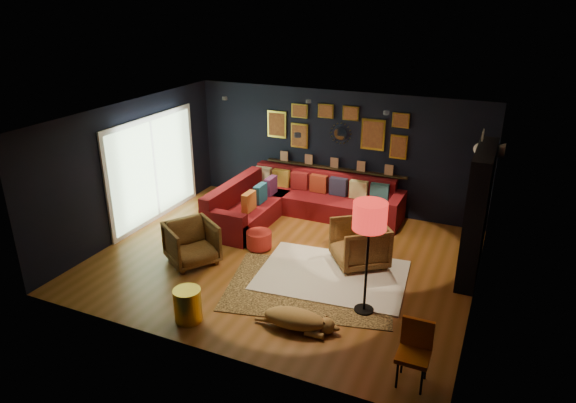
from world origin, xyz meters
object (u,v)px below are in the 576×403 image
at_px(armchair_right, 359,242).
at_px(orange_chair, 415,347).
at_px(floor_lamp, 370,220).
at_px(dog, 295,315).
at_px(gold_stool, 188,305).
at_px(sectional, 293,203).
at_px(coffee_table, 354,228).
at_px(armchair_left, 192,241).
at_px(pouf, 259,240).

distance_m(armchair_right, orange_chair, 2.95).
relative_size(floor_lamp, dog, 1.42).
bearing_deg(gold_stool, armchair_right, 55.91).
height_order(armchair_right, dog, armchair_right).
distance_m(sectional, coffee_table, 1.81).
xyz_separation_m(coffee_table, orange_chair, (1.75, -3.18, 0.10)).
bearing_deg(dog, gold_stool, -168.39).
bearing_deg(floor_lamp, coffee_table, 111.64).
height_order(armchair_left, orange_chair, same).
bearing_deg(pouf, gold_stool, -87.82).
bearing_deg(dog, sectional, 108.91).
distance_m(gold_stool, floor_lamp, 2.90).
height_order(pouf, gold_stool, gold_stool).
relative_size(armchair_left, gold_stool, 1.64).
relative_size(armchair_left, dog, 0.66).
height_order(sectional, dog, sectional).
bearing_deg(orange_chair, sectional, 129.72).
distance_m(floor_lamp, dog, 1.72).
distance_m(sectional, pouf, 1.61).
xyz_separation_m(pouf, dog, (1.59, -2.00, 0.02)).
bearing_deg(gold_stool, coffee_table, 65.23).
relative_size(armchair_right, orange_chair, 1.06).
bearing_deg(orange_chair, armchair_right, 119.32).
relative_size(pouf, orange_chair, 0.57).
xyz_separation_m(coffee_table, gold_stool, (-1.50, -3.25, -0.13)).
bearing_deg(dog, orange_chair, -17.45).
height_order(pouf, armchair_right, armchair_right).
relative_size(coffee_table, gold_stool, 1.79).
height_order(coffee_table, armchair_right, armchair_right).
height_order(armchair_left, floor_lamp, floor_lamp).
relative_size(armchair_left, orange_chair, 1.00).
height_order(armchair_left, gold_stool, armchair_left).
distance_m(sectional, dog, 3.95).
distance_m(gold_stool, dog, 1.57).
xyz_separation_m(coffee_table, armchair_left, (-2.43, -1.75, 0.03)).
xyz_separation_m(armchair_right, dog, (-0.29, -2.18, -0.23)).
xyz_separation_m(coffee_table, dog, (-0.00, -2.80, -0.17)).
relative_size(pouf, floor_lamp, 0.27).
bearing_deg(coffee_table, orange_chair, -61.18).
bearing_deg(pouf, floor_lamp, -26.47).
distance_m(armchair_left, floor_lamp, 3.41).
xyz_separation_m(sectional, gold_stool, (0.11, -4.06, -0.07)).
bearing_deg(gold_stool, armchair_left, 121.86).
bearing_deg(armchair_left, pouf, -7.75).
bearing_deg(gold_stool, orange_chair, 1.25).
height_order(pouf, armchair_left, armchair_left).
xyz_separation_m(gold_stool, dog, (1.50, 0.45, -0.04)).
relative_size(orange_chair, floor_lamp, 0.47).
xyz_separation_m(coffee_table, armchair_right, (0.28, -0.61, 0.06)).
xyz_separation_m(gold_stool, floor_lamp, (2.29, 1.27, 1.25)).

